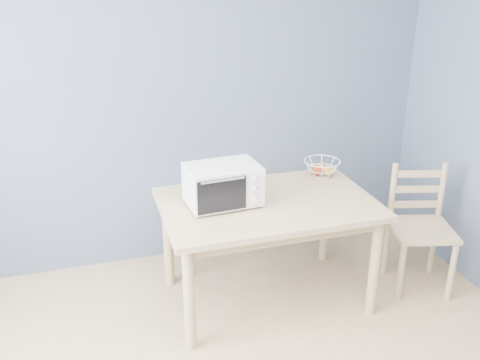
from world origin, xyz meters
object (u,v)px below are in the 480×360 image
object	(u,v)px
toaster_oven	(220,185)
fruit_basket	(321,168)
dining_table	(268,215)
dining_chair	(419,229)

from	to	relation	value
toaster_oven	fruit_basket	bearing A→B (deg)	13.90
dining_table	dining_chair	bearing A→B (deg)	-6.94
dining_table	toaster_oven	xyz separation A→B (m)	(-0.31, 0.03, 0.24)
dining_table	dining_chair	distance (m)	1.14
dining_table	toaster_oven	size ratio (longest dim) A/B	2.89
dining_table	fruit_basket	world-z (taller)	fruit_basket
dining_table	toaster_oven	distance (m)	0.40
toaster_oven	dining_chair	xyz separation A→B (m)	(1.42, -0.17, -0.45)
toaster_oven	fruit_basket	world-z (taller)	toaster_oven
toaster_oven	dining_chair	world-z (taller)	toaster_oven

